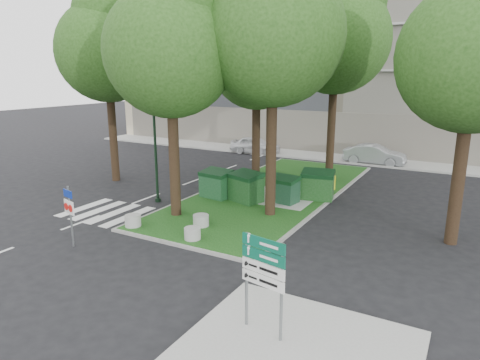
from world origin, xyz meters
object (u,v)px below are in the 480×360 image
Objects in this scene: tree_street_left at (108,41)px; tree_median_near_left at (172,38)px; bollard_left at (133,221)px; bollard_mid at (201,220)px; tree_median_near_right at (276,20)px; dumpster_a at (216,184)px; tree_median_far at (338,28)px; directional_sign at (264,271)px; litter_bin at (331,183)px; car_white at (255,145)px; car_silver at (375,155)px; dumpster_b at (246,187)px; dumpster_c at (283,190)px; tree_median_mid at (259,54)px; bollard_right at (192,233)px; tree_street_right at (479,42)px; dumpster_d at (318,185)px; traffic_sign_pole at (70,208)px; street_lamp at (155,137)px.

tree_median_near_left is at bearing -26.57° from tree_street_left.
bollard_mid is (2.34, 1.33, -0.00)m from bollard_left.
dumpster_a is (-3.51, 1.04, -7.21)m from tree_median_near_right.
tree_median_far is 10.60m from dumpster_a.
tree_street_left is 17.90m from directional_sign.
litter_bin is at bearing 60.78° from bollard_left.
bollard_mid is 0.16× the size of car_white.
tree_street_left is 15.45× the size of litter_bin.
bollard_left is 0.89× the size of litter_bin.
tree_street_left is 2.71× the size of car_silver.
dumpster_b is at bearing -161.66° from car_white.
dumpster_c is 3.56m from litter_bin.
bollard_mid is at bearing -26.04° from tree_street_left.
bollard_left is (-1.19, -8.56, -6.63)m from tree_median_mid.
dumpster_c is at bearing -95.13° from tree_median_far.
litter_bin is at bearing 70.32° from bollard_mid.
bollard_left is 8.70m from directional_sign.
directional_sign is at bearing -40.63° from tree_median_near_left.
car_silver is at bearing 72.14° from tree_median_near_left.
tree_street_left is at bearing -169.72° from dumpster_c.
tree_street_left is at bearing 148.87° from bollard_right.
directional_sign is at bearing -27.09° from bollard_left.
tree_median_near_right is at bearing -156.85° from car_white.
dumpster_c is (10.19, 0.35, -6.93)m from tree_street_left.
dumpster_a is at bearing 113.17° from bollard_right.
tree_street_left is at bearing 176.73° from tree_street_right.
tree_street_left reaches higher than tree_median_mid.
tree_street_left is 13.75m from car_white.
tree_median_mid reaches higher than dumpster_a.
tree_street_left is 10.99m from dumpster_b.
bollard_mid is at bearing -80.97° from tree_median_mid.
dumpster_d is 6.50m from bollard_mid.
dumpster_d reaches higher than bollard_left.
tree_median_near_left is at bearing -98.17° from dumpster_b.
tree_street_right is (10.00, -4.00, 0.00)m from tree_median_mid.
car_white is (-3.28, 17.00, 0.31)m from bollard_left.
car_white is at bearing 100.92° from bollard_left.
tree_median_near_right reaches higher than dumpster_d.
dumpster_c is (2.69, -2.65, -6.26)m from tree_median_mid.
dumpster_d is 0.77× the size of traffic_sign_pole.
tree_median_mid is 5.53× the size of dumpster_b.
tree_median_near_right is 6.35× the size of dumpster_b.
street_lamp is (-12.73, -1.20, -3.87)m from tree_street_right.
litter_bin is at bearing -71.71° from tree_median_far.
traffic_sign_pole is 19.57m from car_white.
car_silver is (1.21, 5.74, -7.65)m from tree_median_far.
tree_street_right is 14.78m from traffic_sign_pole.
bollard_mid is 0.27× the size of directional_sign.
bollard_left is 17.31m from car_white.
street_lamp is at bearing 152.40° from bollard_mid.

